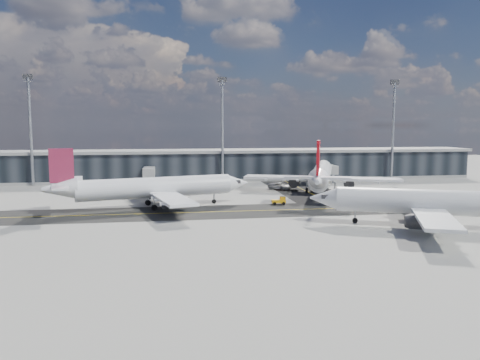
{
  "coord_description": "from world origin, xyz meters",
  "views": [
    {
      "loc": [
        -14.67,
        -80.45,
        15.83
      ],
      "look_at": [
        -0.73,
        10.97,
        5.0
      ],
      "focal_mm": 35.0,
      "sensor_mm": 36.0,
      "label": 1
    }
  ],
  "objects_px": {
    "airliner_redtail": "(321,175)",
    "airliner_near": "(437,203)",
    "airliner_af": "(153,188)",
    "baggage_tug": "(280,200)",
    "service_van": "(280,186)"
  },
  "relations": [
    {
      "from": "airliner_redtail",
      "to": "airliner_near",
      "type": "xyz_separation_m",
      "value": [
        5.84,
        -38.92,
        -0.4
      ]
    },
    {
      "from": "airliner_af",
      "to": "airliner_near",
      "type": "relative_size",
      "value": 1.04
    },
    {
      "from": "baggage_tug",
      "to": "service_van",
      "type": "bearing_deg",
      "value": 169.19
    },
    {
      "from": "airliner_redtail",
      "to": "airliner_af",
      "type": "bearing_deg",
      "value": -138.61
    },
    {
      "from": "airliner_near",
      "to": "baggage_tug",
      "type": "distance_m",
      "value": 31.03
    },
    {
      "from": "airliner_near",
      "to": "service_van",
      "type": "height_order",
      "value": "airliner_near"
    },
    {
      "from": "airliner_af",
      "to": "service_van",
      "type": "xyz_separation_m",
      "value": [
        30.45,
        22.11,
        -3.03
      ]
    },
    {
      "from": "baggage_tug",
      "to": "service_van",
      "type": "distance_m",
      "value": 22.91
    },
    {
      "from": "airliner_af",
      "to": "airliner_redtail",
      "type": "distance_m",
      "value": 41.26
    },
    {
      "from": "airliner_af",
      "to": "airliner_near",
      "type": "xyz_separation_m",
      "value": [
        44.4,
        -24.25,
        -0.03
      ]
    },
    {
      "from": "airliner_redtail",
      "to": "airliner_near",
      "type": "bearing_deg",
      "value": -60.9
    },
    {
      "from": "airliner_near",
      "to": "service_van",
      "type": "xyz_separation_m",
      "value": [
        -13.95,
        46.37,
        -3.0
      ]
    },
    {
      "from": "airliner_af",
      "to": "airliner_redtail",
      "type": "bearing_deg",
      "value": 96.9
    },
    {
      "from": "airliner_near",
      "to": "baggage_tug",
      "type": "xyz_separation_m",
      "value": [
        -19.32,
        24.1,
        -3.0
      ]
    },
    {
      "from": "airliner_near",
      "to": "service_van",
      "type": "bearing_deg",
      "value": 39.36
    }
  ]
}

